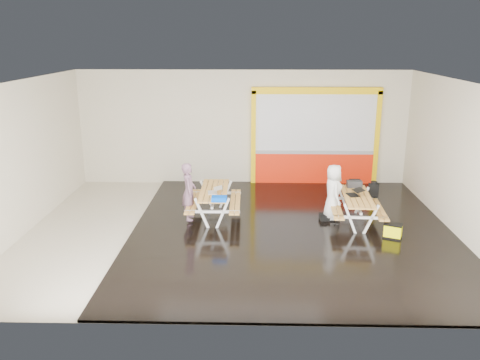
{
  "coord_description": "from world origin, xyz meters",
  "views": [
    {
      "loc": [
        0.31,
        -10.92,
        4.44
      ],
      "look_at": [
        0.0,
        0.9,
        1.0
      ],
      "focal_mm": 36.99,
      "sensor_mm": 36.0,
      "label": 1
    }
  ],
  "objects_px": {
    "person_left": "(189,191)",
    "person_right": "(333,192)",
    "fluke_bag": "(393,231)",
    "picnic_table_left": "(214,197)",
    "blue_pouch": "(219,199)",
    "toolbox": "(354,184)",
    "laptop_left": "(214,191)",
    "dark_case": "(327,217)",
    "backpack": "(373,189)",
    "picnic_table_right": "(357,202)",
    "laptop_right": "(355,193)"
  },
  "relations": [
    {
      "from": "blue_pouch",
      "to": "backpack",
      "type": "bearing_deg",
      "value": 18.56
    },
    {
      "from": "laptop_left",
      "to": "toolbox",
      "type": "height_order",
      "value": "toolbox"
    },
    {
      "from": "laptop_left",
      "to": "dark_case",
      "type": "height_order",
      "value": "laptop_left"
    },
    {
      "from": "person_left",
      "to": "laptop_right",
      "type": "xyz_separation_m",
      "value": [
        4.04,
        0.02,
        -0.01
      ]
    },
    {
      "from": "toolbox",
      "to": "person_left",
      "type": "bearing_deg",
      "value": -170.57
    },
    {
      "from": "blue_pouch",
      "to": "backpack",
      "type": "relative_size",
      "value": 0.85
    },
    {
      "from": "blue_pouch",
      "to": "backpack",
      "type": "height_order",
      "value": "backpack"
    },
    {
      "from": "person_right",
      "to": "toolbox",
      "type": "height_order",
      "value": "person_right"
    },
    {
      "from": "laptop_left",
      "to": "person_right",
      "type": "bearing_deg",
      "value": 3.26
    },
    {
      "from": "blue_pouch",
      "to": "dark_case",
      "type": "relative_size",
      "value": 0.94
    },
    {
      "from": "picnic_table_right",
      "to": "fluke_bag",
      "type": "relative_size",
      "value": 4.07
    },
    {
      "from": "picnic_table_left",
      "to": "toolbox",
      "type": "height_order",
      "value": "toolbox"
    },
    {
      "from": "picnic_table_right",
      "to": "laptop_right",
      "type": "distance_m",
      "value": 0.23
    },
    {
      "from": "picnic_table_left",
      "to": "laptop_right",
      "type": "bearing_deg",
      "value": -4.09
    },
    {
      "from": "laptop_left",
      "to": "dark_case",
      "type": "bearing_deg",
      "value": 2.74
    },
    {
      "from": "fluke_bag",
      "to": "picnic_table_left",
      "type": "bearing_deg",
      "value": 163.15
    },
    {
      "from": "blue_pouch",
      "to": "person_right",
      "type": "bearing_deg",
      "value": 15.61
    },
    {
      "from": "blue_pouch",
      "to": "dark_case",
      "type": "distance_m",
      "value": 2.83
    },
    {
      "from": "toolbox",
      "to": "fluke_bag",
      "type": "distance_m",
      "value": 1.88
    },
    {
      "from": "toolbox",
      "to": "dark_case",
      "type": "xyz_separation_m",
      "value": [
        -0.73,
        -0.54,
        -0.7
      ]
    },
    {
      "from": "person_left",
      "to": "blue_pouch",
      "type": "relative_size",
      "value": 4.07
    },
    {
      "from": "picnic_table_left",
      "to": "person_left",
      "type": "relative_size",
      "value": 1.35
    },
    {
      "from": "laptop_left",
      "to": "dark_case",
      "type": "distance_m",
      "value": 2.89
    },
    {
      "from": "fluke_bag",
      "to": "laptop_right",
      "type": "bearing_deg",
      "value": 124.6
    },
    {
      "from": "picnic_table_left",
      "to": "blue_pouch",
      "type": "xyz_separation_m",
      "value": [
        0.19,
        -0.86,
        0.23
      ]
    },
    {
      "from": "person_right",
      "to": "dark_case",
      "type": "bearing_deg",
      "value": 98.88
    },
    {
      "from": "picnic_table_left",
      "to": "person_right",
      "type": "height_order",
      "value": "person_right"
    },
    {
      "from": "person_right",
      "to": "fluke_bag",
      "type": "height_order",
      "value": "person_right"
    },
    {
      "from": "toolbox",
      "to": "picnic_table_right",
      "type": "bearing_deg",
      "value": -95.24
    },
    {
      "from": "blue_pouch",
      "to": "dark_case",
      "type": "height_order",
      "value": "blue_pouch"
    },
    {
      "from": "laptop_left",
      "to": "backpack",
      "type": "bearing_deg",
      "value": 9.81
    },
    {
      "from": "fluke_bag",
      "to": "backpack",
      "type": "bearing_deg",
      "value": 92.67
    },
    {
      "from": "dark_case",
      "to": "laptop_left",
      "type": "bearing_deg",
      "value": -177.26
    },
    {
      "from": "backpack",
      "to": "person_right",
      "type": "bearing_deg",
      "value": -154.57
    },
    {
      "from": "person_left",
      "to": "person_right",
      "type": "distance_m",
      "value": 3.55
    },
    {
      "from": "picnic_table_right",
      "to": "toolbox",
      "type": "height_order",
      "value": "toolbox"
    },
    {
      "from": "picnic_table_left",
      "to": "fluke_bag",
      "type": "height_order",
      "value": "picnic_table_left"
    },
    {
      "from": "toolbox",
      "to": "blue_pouch",
      "type": "bearing_deg",
      "value": -159.18
    },
    {
      "from": "blue_pouch",
      "to": "fluke_bag",
      "type": "relative_size",
      "value": 0.75
    },
    {
      "from": "picnic_table_left",
      "to": "person_left",
      "type": "xyz_separation_m",
      "value": [
        -0.6,
        -0.27,
        0.21
      ]
    },
    {
      "from": "picnic_table_right",
      "to": "picnic_table_left",
      "type": "bearing_deg",
      "value": 175.17
    },
    {
      "from": "person_right",
      "to": "laptop_right",
      "type": "height_order",
      "value": "person_right"
    },
    {
      "from": "picnic_table_right",
      "to": "dark_case",
      "type": "bearing_deg",
      "value": 165.51
    },
    {
      "from": "person_left",
      "to": "backpack",
      "type": "relative_size",
      "value": 3.44
    },
    {
      "from": "person_right",
      "to": "blue_pouch",
      "type": "bearing_deg",
      "value": 99.31
    },
    {
      "from": "person_right",
      "to": "fluke_bag",
      "type": "distance_m",
      "value": 1.76
    },
    {
      "from": "laptop_right",
      "to": "backpack",
      "type": "height_order",
      "value": "laptop_right"
    },
    {
      "from": "person_left",
      "to": "person_right",
      "type": "xyz_separation_m",
      "value": [
        3.54,
        0.18,
        -0.03
      ]
    },
    {
      "from": "person_left",
      "to": "laptop_left",
      "type": "distance_m",
      "value": 0.63
    },
    {
      "from": "picnic_table_left",
      "to": "backpack",
      "type": "xyz_separation_m",
      "value": [
        4.06,
        0.44,
        0.09
      ]
    }
  ]
}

